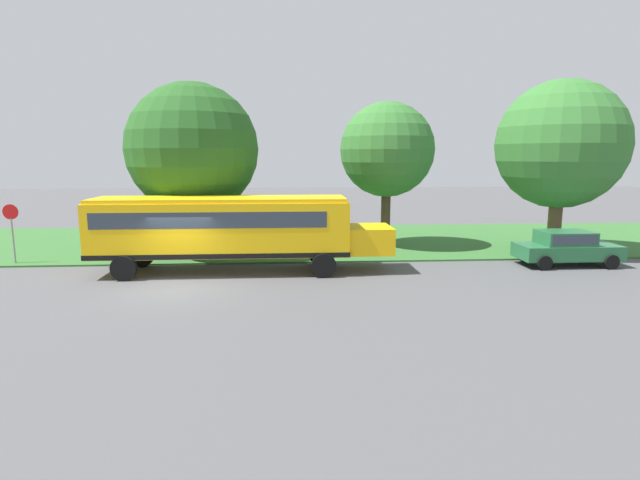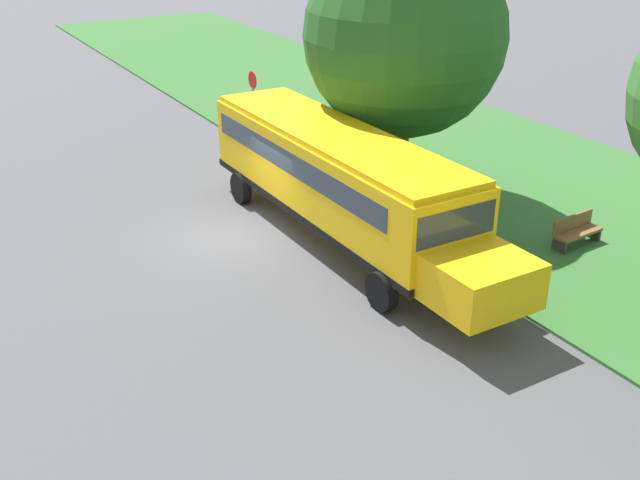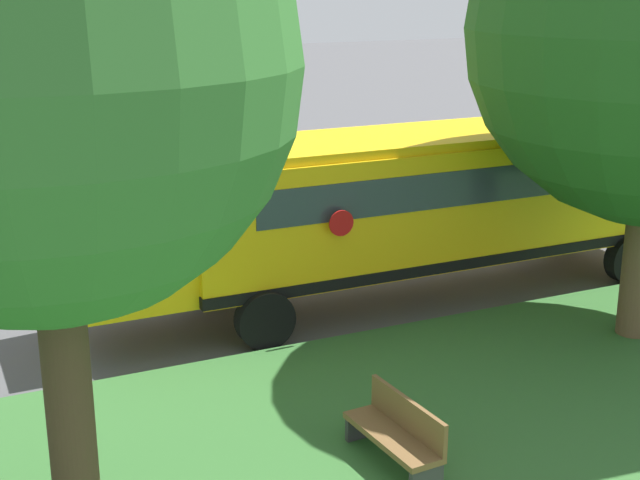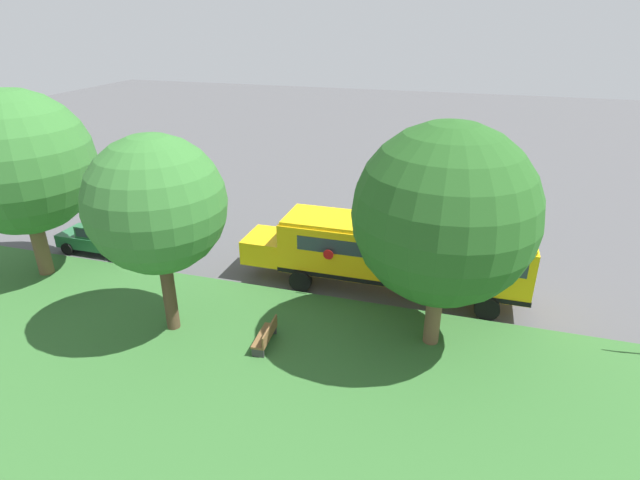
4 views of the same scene
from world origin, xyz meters
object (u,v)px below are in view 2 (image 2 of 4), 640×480
(park_bench, at_px, (576,231))
(stop_sign, at_px, (253,97))
(oak_tree_beside_bus, at_px, (403,33))
(school_bus, at_px, (340,177))

(park_bench, bearing_deg, stop_sign, -76.04)
(oak_tree_beside_bus, bearing_deg, park_bench, 107.78)
(school_bus, distance_m, oak_tree_beside_bus, 5.30)
(stop_sign, bearing_deg, park_bench, 103.96)
(oak_tree_beside_bus, bearing_deg, school_bus, 30.91)
(school_bus, distance_m, stop_sign, 10.03)
(stop_sign, bearing_deg, oak_tree_beside_bus, 100.90)
(oak_tree_beside_bus, xyz_separation_m, park_bench, (-1.91, 5.95, -4.75))
(stop_sign, relative_size, park_bench, 1.68)
(oak_tree_beside_bus, bearing_deg, stop_sign, -79.10)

